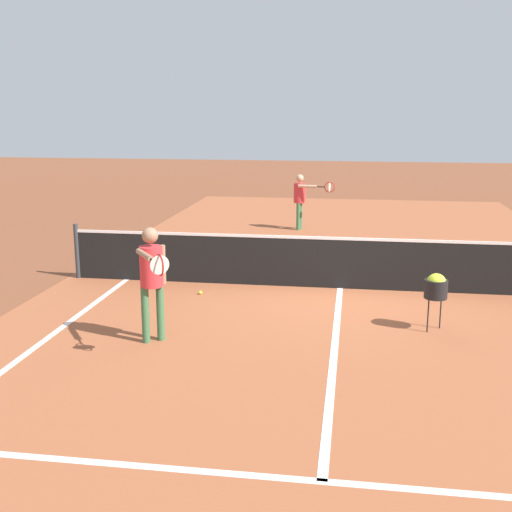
% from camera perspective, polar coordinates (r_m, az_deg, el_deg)
% --- Properties ---
extents(ground_plane, '(60.00, 60.00, 0.00)m').
position_cam_1_polar(ground_plane, '(11.99, 7.45, -2.85)').
color(ground_plane, brown).
extents(court_surface_inbounds, '(10.62, 24.40, 0.00)m').
position_cam_1_polar(court_surface_inbounds, '(11.99, 7.45, -2.85)').
color(court_surface_inbounds, '#9E5433').
rests_on(court_surface_inbounds, ground_plane).
extents(line_service_near, '(8.22, 0.10, 0.01)m').
position_cam_1_polar(line_service_near, '(6.08, 5.86, -19.22)').
color(line_service_near, white).
rests_on(line_service_near, ground_plane).
extents(line_center_service, '(0.10, 6.40, 0.01)m').
position_cam_1_polar(line_center_service, '(8.95, 6.94, -8.33)').
color(line_center_service, white).
rests_on(line_center_service, ground_plane).
extents(net, '(10.28, 0.09, 1.07)m').
position_cam_1_polar(net, '(11.87, 7.52, -0.56)').
color(net, '#33383D').
rests_on(net, ground_plane).
extents(player_near, '(0.66, 1.11, 1.65)m').
position_cam_1_polar(player_near, '(9.04, -9.21, -1.41)').
color(player_near, '#3F7247').
rests_on(player_near, ground_plane).
extents(player_far, '(1.12, 0.63, 1.51)m').
position_cam_1_polar(player_far, '(17.61, 3.97, 5.33)').
color(player_far, '#3F7247').
rests_on(player_far, ground_plane).
extents(ball_hopper, '(0.34, 0.34, 0.87)m').
position_cam_1_polar(ball_hopper, '(9.85, 15.64, -2.63)').
color(ball_hopper, black).
rests_on(ball_hopper, ground_plane).
extents(tennis_ball_near_net, '(0.07, 0.07, 0.07)m').
position_cam_1_polar(tennis_ball_near_net, '(11.54, -4.94, -3.24)').
color(tennis_ball_near_net, '#CCE033').
rests_on(tennis_ball_near_net, ground_plane).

